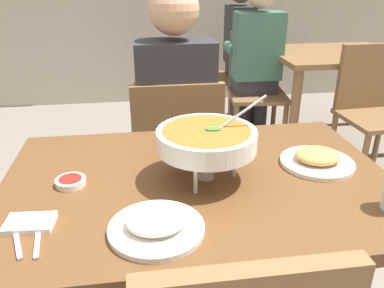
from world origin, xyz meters
name	(u,v)px	position (x,y,z in m)	size (l,w,h in m)	color
dining_table_main	(199,211)	(0.00, 0.00, 0.64)	(1.20, 0.82, 0.76)	brown
chair_diner_main	(176,155)	(0.00, 0.69, 0.51)	(0.44, 0.44, 0.90)	brown
diner_main	(175,108)	(0.00, 0.73, 0.75)	(0.40, 0.45, 1.31)	#2D2D38
curry_bowl	(207,140)	(0.02, 0.00, 0.89)	(0.33, 0.30, 0.26)	silver
rice_plate	(156,224)	(-0.15, -0.25, 0.78)	(0.24, 0.24, 0.06)	white
appetizer_plate	(317,159)	(0.40, 0.04, 0.78)	(0.24, 0.24, 0.06)	white
sauce_dish	(71,181)	(-0.39, 0.02, 0.77)	(0.09, 0.09, 0.02)	white
napkin_folded	(30,223)	(-0.46, -0.18, 0.77)	(0.12, 0.08, 0.02)	white
fork_utensil	(17,238)	(-0.48, -0.23, 0.77)	(0.01, 0.17, 0.01)	silver
spoon_utensil	(38,236)	(-0.43, -0.23, 0.77)	(0.01, 0.17, 0.01)	silver
dining_table_far	(334,69)	(1.39, 1.83, 0.63)	(1.00, 0.80, 0.76)	brown
chair_bg_left	(256,83)	(0.79, 1.93, 0.51)	(0.49, 0.49, 0.90)	brown
chair_bg_middle	(244,69)	(0.82, 2.42, 0.51)	(0.44, 0.44, 0.90)	brown
chair_bg_right	(371,104)	(1.41, 1.30, 0.51)	(0.47, 0.47, 0.90)	brown
patron_bg_left	(256,55)	(0.75, 1.89, 0.75)	(0.40, 0.45, 1.31)	#2D2D38
patron_bg_middle	(243,44)	(0.78, 2.38, 0.75)	(0.45, 0.40, 1.31)	#2D2D38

